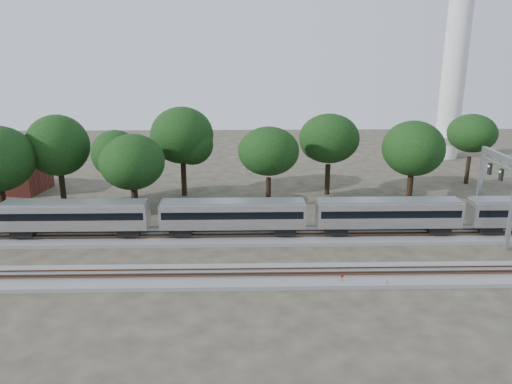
# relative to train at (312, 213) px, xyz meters

# --- Properties ---
(ground) EXTENTS (160.00, 160.00, 0.00)m
(ground) POSITION_rel_train_xyz_m (-5.35, -6.00, -3.03)
(ground) COLOR #383328
(ground) RESTS_ON ground
(track_far) EXTENTS (160.00, 5.00, 0.73)m
(track_far) POSITION_rel_train_xyz_m (-5.35, 0.00, -2.82)
(track_far) COLOR slate
(track_far) RESTS_ON ground
(track_near) EXTENTS (160.00, 5.00, 0.73)m
(track_near) POSITION_rel_train_xyz_m (-5.35, -10.00, -2.82)
(track_near) COLOR slate
(track_near) RESTS_ON ground
(train) EXTENTS (101.76, 2.90, 4.27)m
(train) POSITION_rel_train_xyz_m (0.00, 0.00, 0.00)
(train) COLOR silver
(train) RESTS_ON ground
(switch_stand_red) EXTENTS (0.36, 0.14, 1.15)m
(switch_stand_red) POSITION_rel_train_xyz_m (1.35, -11.58, -2.30)
(switch_stand_red) COLOR #512D19
(switch_stand_red) RESTS_ON ground
(switch_stand_white) EXTENTS (0.30, 0.11, 0.95)m
(switch_stand_white) POSITION_rel_train_xyz_m (5.32, -12.16, -2.42)
(switch_stand_white) COLOR #512D19
(switch_stand_white) RESTS_ON ground
(switch_lever) EXTENTS (0.54, 0.37, 0.30)m
(switch_lever) POSITION_rel_train_xyz_m (0.24, -11.41, -2.88)
(switch_lever) COLOR #512D19
(switch_lever) RESTS_ON ground
(signal_gantry) EXTENTS (0.68, 8.02, 9.76)m
(signal_gantry) POSITION_rel_train_xyz_m (20.52, 0.00, 4.08)
(signal_gantry) COLOR gray
(signal_gantry) RESTS_ON ground
(brick_building) EXTENTS (10.47, 8.21, 4.54)m
(brick_building) POSITION_rel_train_xyz_m (-42.22, 20.07, -0.74)
(brick_building) COLOR maroon
(brick_building) RESTS_ON ground
(tree_1) EXTENTS (8.68, 8.68, 12.24)m
(tree_1) POSITION_rel_train_xyz_m (-31.87, 11.72, 5.50)
(tree_1) COLOR black
(tree_1) RESTS_ON ground
(tree_2) EXTENTS (7.22, 7.22, 10.18)m
(tree_2) POSITION_rel_train_xyz_m (-21.58, 8.25, 4.05)
(tree_2) COLOR black
(tree_2) RESTS_ON ground
(tree_3) EXTENTS (9.00, 9.00, 12.69)m
(tree_3) POSITION_rel_train_xyz_m (-16.34, 17.07, 5.81)
(tree_3) COLOR black
(tree_3) RESTS_ON ground
(tree_4) EXTENTS (7.94, 7.94, 11.19)m
(tree_4) POSITION_rel_train_xyz_m (-4.37, 10.90, 4.76)
(tree_4) COLOR black
(tree_4) RESTS_ON ground
(tree_5) EXTENTS (8.41, 8.41, 11.86)m
(tree_5) POSITION_rel_train_xyz_m (4.55, 17.16, 5.23)
(tree_5) COLOR black
(tree_5) RESTS_ON ground
(tree_6) EXTENTS (7.65, 7.65, 10.78)m
(tree_6) POSITION_rel_train_xyz_m (15.57, 13.66, 4.47)
(tree_6) COLOR black
(tree_6) RESTS_ON ground
(tree_7) EXTENTS (8.16, 8.16, 11.51)m
(tree_7) POSITION_rel_train_xyz_m (27.49, 22.41, 4.98)
(tree_7) COLOR black
(tree_7) RESTS_ON ground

